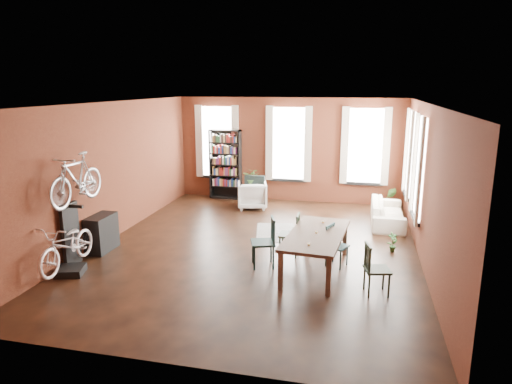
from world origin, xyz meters
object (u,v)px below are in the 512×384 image
(dining_table, at_px, (316,252))
(cream_sofa, at_px, (388,209))
(white_armchair, at_px, (252,194))
(bicycle_floor, at_px, (66,225))
(plant_stand, at_px, (252,195))
(dining_chair_d, at_px, (337,246))
(dining_chair_b, at_px, (289,235))
(dining_chair_c, at_px, (377,269))
(bookshelf, at_px, (225,164))
(dining_chair_a, at_px, (263,242))
(console_table, at_px, (102,233))
(bike_trainer, at_px, (71,271))

(dining_table, relative_size, cream_sofa, 1.08)
(white_armchair, height_order, bicycle_floor, bicycle_floor)
(dining_table, relative_size, plant_stand, 4.19)
(dining_table, bearing_deg, dining_chair_d, 44.70)
(dining_chair_b, distance_m, dining_chair_c, 2.33)
(bookshelf, relative_size, bicycle_floor, 1.29)
(dining_chair_a, height_order, bookshelf, bookshelf)
(white_armchair, bearing_deg, plant_stand, -89.23)
(dining_table, height_order, white_armchair, white_armchair)
(dining_chair_a, relative_size, bookshelf, 0.46)
(dining_chair_d, relative_size, bookshelf, 0.38)
(bookshelf, bearing_deg, white_armchair, -41.53)
(dining_table, relative_size, dining_chair_c, 2.47)
(white_armchair, bearing_deg, dining_chair_d, 109.37)
(dining_chair_b, bearing_deg, console_table, -80.87)
(bookshelf, bearing_deg, dining_chair_c, -52.93)
(console_table, bearing_deg, plant_stand, 63.97)
(dining_table, bearing_deg, bicycle_floor, -159.53)
(bookshelf, xyz_separation_m, console_table, (-1.28, -5.20, -0.70))
(dining_chair_d, xyz_separation_m, plant_stand, (-2.83, 4.37, -0.15))
(bookshelf, height_order, plant_stand, bookshelf)
(cream_sofa, bearing_deg, bike_trainer, 128.19)
(bookshelf, height_order, cream_sofa, bookshelf)
(cream_sofa, height_order, console_table, cream_sofa)
(dining_chair_c, height_order, cream_sofa, dining_chair_c)
(dining_table, xyz_separation_m, bookshelf, (-3.42, 5.25, 0.72))
(bookshelf, xyz_separation_m, cream_sofa, (4.95, -1.70, -0.69))
(dining_chair_c, height_order, bike_trainer, dining_chair_c)
(console_table, bearing_deg, bike_trainer, -85.44)
(dining_chair_d, bearing_deg, console_table, 115.94)
(dining_chair_d, distance_m, plant_stand, 5.21)
(dining_chair_b, bearing_deg, dining_chair_c, 49.70)
(plant_stand, relative_size, bicycle_floor, 0.31)
(white_armchair, bearing_deg, dining_chair_b, 100.11)
(dining_chair_c, bearing_deg, plant_stand, 19.58)
(white_armchair, distance_m, bicycle_floor, 6.01)
(dining_chair_a, height_order, dining_chair_b, dining_chair_a)
(bicycle_floor, bearing_deg, plant_stand, 67.49)
(dining_table, xyz_separation_m, plant_stand, (-2.43, 4.69, -0.12))
(dining_chair_a, bearing_deg, bike_trainer, -88.74)
(dining_chair_c, height_order, dining_chair_d, dining_chair_c)
(white_armchair, xyz_separation_m, cream_sofa, (3.84, -0.72, -0.02))
(console_table, bearing_deg, bookshelf, 76.17)
(dining_chair_b, relative_size, cream_sofa, 0.44)
(dining_chair_b, xyz_separation_m, bicycle_floor, (-3.98, -1.96, 0.54))
(plant_stand, bearing_deg, bike_trainer, -109.94)
(dining_chair_b, distance_m, white_armchair, 3.93)
(dining_chair_a, xyz_separation_m, bike_trainer, (-3.54, -1.24, -0.43))
(bike_trainer, bearing_deg, bookshelf, 79.78)
(cream_sofa, xyz_separation_m, plant_stand, (-3.96, 1.14, -0.14))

